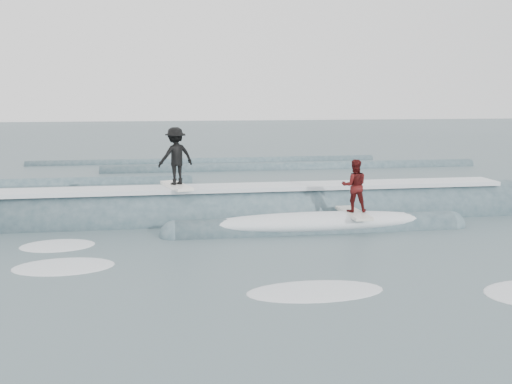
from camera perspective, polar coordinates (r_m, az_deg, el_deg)
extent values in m
plane|color=#3B5056|center=(15.04, 2.53, -6.82)|extent=(160.00, 160.00, 0.00)
cylinder|color=#344C58|center=(19.99, -0.45, -2.63)|extent=(19.57, 2.05, 2.05)
sphere|color=#344C58|center=(23.50, 23.87, -1.60)|extent=(2.05, 2.05, 2.05)
cylinder|color=#344C58|center=(18.25, 6.20, -3.89)|extent=(9.00, 0.98, 0.98)
sphere|color=#344C58|center=(17.64, -8.10, -4.41)|extent=(0.98, 0.98, 0.98)
sphere|color=#344C58|center=(19.90, 18.82, -3.22)|extent=(0.98, 0.98, 0.98)
cube|color=white|center=(19.78, -0.46, 0.48)|extent=(18.00, 1.30, 0.14)
ellipsoid|color=white|center=(18.19, 6.22, -2.97)|extent=(7.60, 1.30, 0.60)
cube|color=white|center=(19.55, -7.96, 0.63)|extent=(1.11, 2.07, 0.10)
imported|color=black|center=(19.42, -8.03, 3.59)|extent=(1.44, 1.19, 1.93)
cube|color=silver|center=(18.47, 9.73, -2.08)|extent=(0.61, 2.02, 0.10)
imported|color=#470D0D|center=(18.31, 9.81, 0.63)|extent=(0.90, 0.75, 1.67)
ellipsoid|color=white|center=(15.27, -18.69, -7.08)|extent=(2.54, 1.73, 0.10)
ellipsoid|color=white|center=(17.37, -19.24, -5.09)|extent=(2.19, 1.50, 0.10)
ellipsoid|color=white|center=(12.82, 5.94, -9.84)|extent=(2.65, 1.81, 0.10)
cylinder|color=#344C58|center=(33.23, 3.87, 2.32)|extent=(22.00, 0.80, 0.80)
cylinder|color=#344C58|center=(36.46, -4.98, 2.97)|extent=(22.00, 0.60, 0.60)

